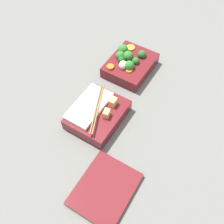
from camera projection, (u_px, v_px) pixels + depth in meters
name	position (u px, v px, depth m)	size (l,w,h in m)	color
ground_plane	(114.00, 89.00, 0.96)	(3.00, 3.00, 0.00)	slate
bento_tray_vegetable	(129.00, 63.00, 0.99)	(0.19, 0.15, 0.07)	maroon
bento_tray_rice	(97.00, 113.00, 0.86)	(0.19, 0.15, 0.07)	maroon
bento_lid	(105.00, 189.00, 0.73)	(0.19, 0.15, 0.01)	maroon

